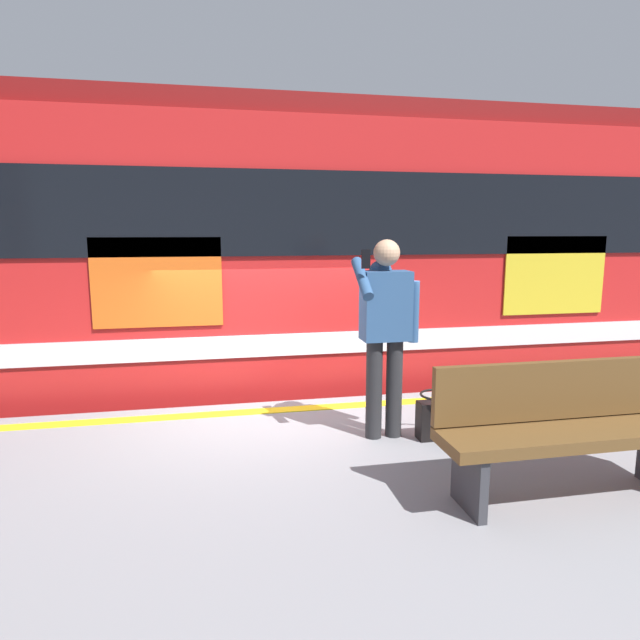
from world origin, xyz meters
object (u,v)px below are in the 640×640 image
Objects in this scene: passenger at (385,322)px; bench at (567,424)px; handbag at (438,417)px; train_carriage at (339,250)px.

passenger reaches higher than bench.
bench is at bearing 110.40° from handbag.
passenger is at bearing -18.04° from handbag.
passenger is 0.94× the size of bench.
handbag is (-0.44, 0.14, -0.82)m from passenger.
bench reaches higher than handbag.
bench is at bearing 124.15° from passenger.
passenger is at bearing 83.94° from train_carriage.
train_carriage is 7.27× the size of bench.
train_carriage is at bearing -82.82° from bench.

